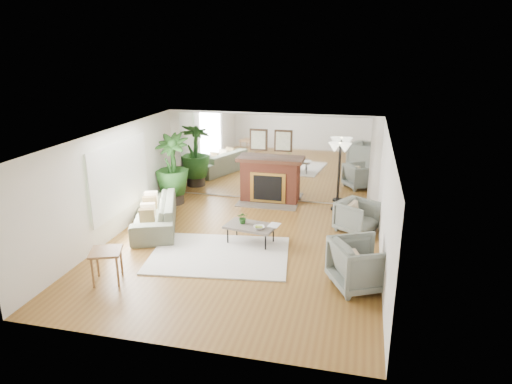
% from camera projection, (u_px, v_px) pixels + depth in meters
% --- Properties ---
extents(ground, '(7.00, 7.00, 0.00)m').
position_uv_depth(ground, '(239.00, 249.00, 9.97)').
color(ground, brown).
rests_on(ground, ground).
extents(wall_left, '(0.02, 7.00, 2.50)m').
position_uv_depth(wall_left, '(110.00, 186.00, 10.25)').
color(wall_left, silver).
rests_on(wall_left, ground).
extents(wall_right, '(0.02, 7.00, 2.50)m').
position_uv_depth(wall_right, '(385.00, 206.00, 8.94)').
color(wall_right, silver).
rests_on(wall_right, ground).
extents(wall_back, '(6.00, 0.02, 2.50)m').
position_uv_depth(wall_back, '(271.00, 157.00, 12.83)').
color(wall_back, silver).
rests_on(wall_back, ground).
extents(mirror_panel, '(5.40, 0.04, 2.40)m').
position_uv_depth(mirror_panel, '(271.00, 158.00, 12.81)').
color(mirror_panel, silver).
rests_on(mirror_panel, wall_back).
extents(window_panel, '(0.04, 2.40, 1.50)m').
position_uv_depth(window_panel, '(120.00, 177.00, 10.58)').
color(window_panel, '#B2E09E').
rests_on(window_panel, wall_left).
extents(fireplace, '(1.85, 0.83, 2.05)m').
position_uv_depth(fireplace, '(269.00, 180.00, 12.79)').
color(fireplace, brown).
rests_on(fireplace, ground).
extents(area_rug, '(3.14, 2.43, 0.03)m').
position_uv_depth(area_rug, '(219.00, 255.00, 9.68)').
color(area_rug, beige).
rests_on(area_rug, ground).
extents(coffee_table, '(1.20, 0.83, 0.44)m').
position_uv_depth(coffee_table, '(251.00, 227.00, 10.15)').
color(coffee_table, '#5D554A').
rests_on(coffee_table, ground).
extents(sofa, '(1.79, 2.63, 0.71)m').
position_uv_depth(sofa, '(155.00, 214.00, 11.07)').
color(sofa, '#697059').
rests_on(sofa, ground).
extents(armchair_back, '(1.14, 1.13, 0.76)m').
position_uv_depth(armchair_back, '(357.00, 216.00, 10.83)').
color(armchair_back, slate).
rests_on(armchair_back, ground).
extents(armchair_front, '(1.33, 1.31, 0.91)m').
position_uv_depth(armchair_front, '(361.00, 265.00, 8.28)').
color(armchair_front, slate).
rests_on(armchair_front, ground).
extents(side_table, '(0.71, 0.71, 0.63)m').
position_uv_depth(side_table, '(106.00, 256.00, 8.47)').
color(side_table, brown).
rests_on(side_table, ground).
extents(potted_ficus, '(0.95, 0.95, 1.97)m').
position_uv_depth(potted_ficus, '(172.00, 167.00, 12.59)').
color(potted_ficus, '#29231E').
rests_on(potted_ficus, ground).
extents(floor_lamp, '(0.60, 0.33, 1.84)m').
position_uv_depth(floor_lamp, '(339.00, 153.00, 11.92)').
color(floor_lamp, black).
rests_on(floor_lamp, ground).
extents(tabletop_plant, '(0.29, 0.26, 0.28)m').
position_uv_depth(tabletop_plant, '(243.00, 218.00, 10.20)').
color(tabletop_plant, '#2A5B21').
rests_on(tabletop_plant, coffee_table).
extents(fruit_bowl, '(0.31, 0.31, 0.06)m').
position_uv_depth(fruit_bowl, '(259.00, 227.00, 9.93)').
color(fruit_bowl, brown).
rests_on(fruit_bowl, coffee_table).
extents(book, '(0.28, 0.35, 0.02)m').
position_uv_depth(book, '(269.00, 225.00, 10.14)').
color(book, brown).
rests_on(book, coffee_table).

